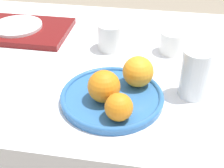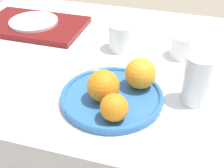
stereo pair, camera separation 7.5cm
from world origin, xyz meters
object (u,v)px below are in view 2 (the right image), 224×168
at_px(orange_1, 114,107).
at_px(side_plate, 34,22).
at_px(orange_0, 103,86).
at_px(fruit_platter, 112,97).
at_px(serving_tray, 34,25).
at_px(orange_2, 140,73).
at_px(cup_1, 121,37).
at_px(water_glass, 198,80).
at_px(cup_0, 183,46).

distance_m(orange_1, side_plate, 0.58).
xyz_separation_m(orange_0, side_plate, (-0.37, 0.34, -0.03)).
height_order(fruit_platter, serving_tray, fruit_platter).
xyz_separation_m(orange_2, serving_tray, (-0.45, 0.27, -0.04)).
relative_size(fruit_platter, cup_1, 3.07).
xyz_separation_m(serving_tray, side_plate, (0.00, 0.00, 0.02)).
height_order(orange_1, water_glass, water_glass).
height_order(serving_tray, side_plate, side_plate).
bearing_deg(side_plate, serving_tray, 0.00).
bearing_deg(side_plate, water_glass, -24.50).
xyz_separation_m(serving_tray, cup_0, (0.53, -0.05, 0.02)).
height_order(orange_0, orange_2, same).
bearing_deg(serving_tray, orange_2, -30.90).
bearing_deg(fruit_platter, orange_2, 45.64).
bearing_deg(serving_tray, cup_1, -9.97).
bearing_deg(water_glass, serving_tray, 155.50).
bearing_deg(orange_0, orange_2, 46.53).
bearing_deg(orange_1, water_glass, 39.54).
bearing_deg(water_glass, orange_0, -160.07).
distance_m(serving_tray, cup_1, 0.35).
bearing_deg(fruit_platter, cup_1, 100.47).
bearing_deg(orange_1, orange_2, 78.48).
bearing_deg(cup_0, orange_1, -107.90).
distance_m(orange_1, cup_1, 0.36).
relative_size(orange_2, cup_1, 0.95).
bearing_deg(water_glass, side_plate, 155.50).
distance_m(orange_0, orange_1, 0.08).
xyz_separation_m(water_glass, serving_tray, (-0.59, 0.27, -0.05)).
distance_m(serving_tray, cup_0, 0.54).
bearing_deg(orange_2, cup_0, 68.21).
bearing_deg(orange_0, cup_0, 61.44).
bearing_deg(side_plate, orange_2, -30.90).
bearing_deg(orange_2, orange_0, -133.47).
height_order(orange_2, serving_tray, orange_2).
xyz_separation_m(fruit_platter, water_glass, (0.20, 0.06, 0.05)).
bearing_deg(cup_0, serving_tray, 174.43).
bearing_deg(serving_tray, orange_0, -42.67).
distance_m(orange_2, serving_tray, 0.52).
relative_size(orange_2, side_plate, 0.46).
height_order(fruit_platter, side_plate, side_plate).
relative_size(fruit_platter, water_glass, 2.04).
relative_size(orange_1, serving_tray, 0.18).
relative_size(fruit_platter, orange_1, 4.03).
relative_size(serving_tray, side_plate, 2.08).
xyz_separation_m(orange_1, water_glass, (0.17, 0.14, 0.02)).
height_order(water_glass, side_plate, water_glass).
distance_m(side_plate, cup_0, 0.54).
distance_m(orange_2, side_plate, 0.52).
distance_m(orange_0, side_plate, 0.51).
bearing_deg(orange_2, orange_1, -101.52).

